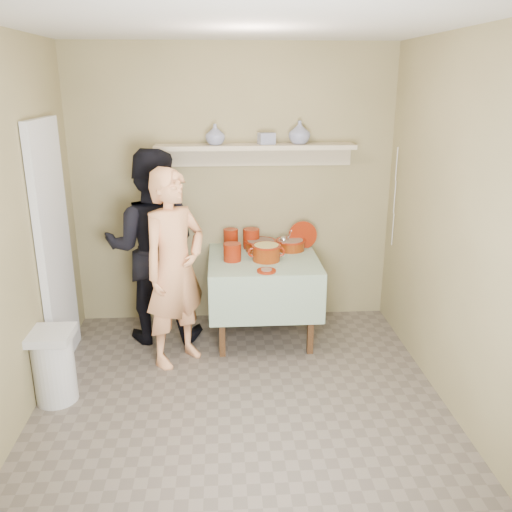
{
  "coord_description": "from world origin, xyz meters",
  "views": [
    {
      "loc": [
        -0.11,
        -3.3,
        2.27
      ],
      "look_at": [
        0.15,
        0.75,
        0.95
      ],
      "focal_mm": 38.0,
      "sensor_mm": 36.0,
      "label": 1
    }
  ],
  "objects": [
    {
      "name": "electrical_cord",
      "position": [
        1.47,
        1.48,
        1.25
      ],
      "size": [
        0.01,
        0.05,
        0.9
      ],
      "color": "silver",
      "rests_on": "wall_shelf"
    },
    {
      "name": "ladle",
      "position": [
        0.45,
        1.46,
        0.87
      ],
      "size": [
        0.08,
        0.26,
        0.19
      ],
      "color": "silver",
      "rests_on": "cazuela_meat_b"
    },
    {
      "name": "bowl_stack",
      "position": [
        -0.03,
        1.21,
        0.84
      ],
      "size": [
        0.16,
        0.16,
        0.16
      ],
      "primitive_type": "cylinder",
      "color": "maroon",
      "rests_on": "serving_table"
    },
    {
      "name": "vase_left",
      "position": [
        -0.16,
        1.6,
        1.81
      ],
      "size": [
        0.24,
        0.24,
        0.18
      ],
      "primitive_type": "imported",
      "rotation": [
        0.0,
        0.0,
        0.94
      ],
      "color": "navy",
      "rests_on": "wall_shelf"
    },
    {
      "name": "front_plate",
      "position": [
        0.25,
        0.9,
        0.77
      ],
      "size": [
        0.16,
        0.16,
        0.03
      ],
      "color": "maroon",
      "rests_on": "serving_table"
    },
    {
      "name": "plate_stack_b",
      "position": [
        0.16,
        1.57,
        0.85
      ],
      "size": [
        0.15,
        0.15,
        0.19
      ],
      "primitive_type": "cylinder",
      "color": "maroon",
      "rests_on": "serving_table"
    },
    {
      "name": "vase_right",
      "position": [
        0.6,
        1.63,
        1.82
      ],
      "size": [
        0.24,
        0.24,
        0.2
      ],
      "primitive_type": "imported",
      "rotation": [
        0.0,
        0.0,
        -0.28
      ],
      "color": "navy",
      "rests_on": "wall_shelf"
    },
    {
      "name": "ceramic_box",
      "position": [
        0.3,
        1.63,
        1.77
      ],
      "size": [
        0.16,
        0.13,
        0.1
      ],
      "primitive_type": "cube",
      "rotation": [
        0.0,
        0.0,
        0.26
      ],
      "color": "navy",
      "rests_on": "wall_shelf"
    },
    {
      "name": "cazuela_rice",
      "position": [
        0.27,
        1.2,
        0.85
      ],
      "size": [
        0.33,
        0.25,
        0.14
      ],
      "color": "#631C01",
      "rests_on": "serving_table"
    },
    {
      "name": "room_shell",
      "position": [
        0.0,
        0.0,
        1.61
      ],
      "size": [
        3.04,
        3.54,
        2.62
      ],
      "color": "#93875A",
      "rests_on": "ground"
    },
    {
      "name": "trash_bin",
      "position": [
        -1.36,
        0.3,
        0.28
      ],
      "size": [
        0.32,
        0.32,
        0.56
      ],
      "color": "silver",
      "rests_on": "ground"
    },
    {
      "name": "serving_table",
      "position": [
        0.25,
        1.28,
        0.64
      ],
      "size": [
        0.97,
        0.97,
        0.76
      ],
      "color": "#4C2D16",
      "rests_on": "ground"
    },
    {
      "name": "cazuela_meat_a",
      "position": [
        0.24,
        1.49,
        0.82
      ],
      "size": [
        0.3,
        0.3,
        0.1
      ],
      "color": "#631C01",
      "rests_on": "serving_table"
    },
    {
      "name": "plate_stack_a",
      "position": [
        -0.03,
        1.59,
        0.85
      ],
      "size": [
        0.14,
        0.14,
        0.18
      ],
      "primitive_type": "cylinder",
      "color": "maroon",
      "rests_on": "serving_table"
    },
    {
      "name": "person_cook",
      "position": [
        -0.5,
        0.86,
        0.82
      ],
      "size": [
        0.7,
        0.7,
        1.64
      ],
      "primitive_type": "imported",
      "rotation": [
        0.0,
        0.0,
        0.77
      ],
      "color": "#E99B64",
      "rests_on": "ground"
    },
    {
      "name": "empty_bowl",
      "position": [
        -0.02,
        1.35,
        0.78
      ],
      "size": [
        0.16,
        0.16,
        0.05
      ],
      "primitive_type": "cylinder",
      "color": "maroon",
      "rests_on": "serving_table"
    },
    {
      "name": "propped_lid",
      "position": [
        0.64,
        1.56,
        0.88
      ],
      "size": [
        0.27,
        0.04,
        0.27
      ],
      "primitive_type": "cylinder",
      "rotation": [
        1.5,
        0.0,
        0.02
      ],
      "color": "maroon",
      "rests_on": "serving_table"
    },
    {
      "name": "wall_shelf",
      "position": [
        0.2,
        1.65,
        1.67
      ],
      "size": [
        1.8,
        0.25,
        0.21
      ],
      "color": "#C1B08F",
      "rests_on": "room_shell"
    },
    {
      "name": "cazuela_meat_b",
      "position": [
        0.52,
        1.49,
        0.82
      ],
      "size": [
        0.28,
        0.28,
        0.1
      ],
      "color": "#631C01",
      "rests_on": "serving_table"
    },
    {
      "name": "ground",
      "position": [
        0.0,
        0.0,
        0.0
      ],
      "size": [
        3.5,
        3.5,
        0.0
      ],
      "primitive_type": "plane",
      "color": "#63584E",
      "rests_on": "ground"
    },
    {
      "name": "tile_panel",
      "position": [
        -1.46,
        0.95,
        1.0
      ],
      "size": [
        0.06,
        0.7,
        2.0
      ],
      "primitive_type": "cube",
      "color": "silver",
      "rests_on": "ground"
    },
    {
      "name": "person_helper",
      "position": [
        -0.73,
        1.32,
        0.87
      ],
      "size": [
        0.86,
        0.68,
        1.73
      ],
      "primitive_type": "imported",
      "rotation": [
        0.0,
        0.0,
        -3.17
      ],
      "color": "black",
      "rests_on": "ground"
    }
  ]
}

